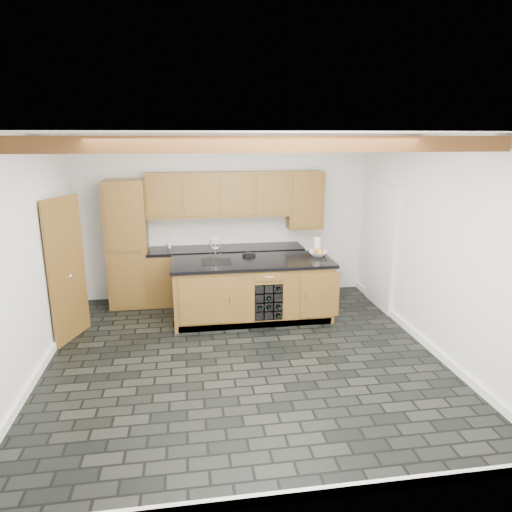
{
  "coord_description": "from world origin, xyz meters",
  "views": [
    {
      "loc": [
        -0.66,
        -5.37,
        2.76
      ],
      "look_at": [
        0.28,
        0.8,
        1.13
      ],
      "focal_mm": 32.0,
      "sensor_mm": 36.0,
      "label": 1
    }
  ],
  "objects": [
    {
      "name": "faucet",
      "position": [
        -0.25,
        1.33,
        0.96
      ],
      "size": [
        0.45,
        0.4,
        0.34
      ],
      "color": "black",
      "rests_on": "island"
    },
    {
      "name": "kitchen_scale",
      "position": [
        0.28,
        1.56,
        0.96
      ],
      "size": [
        0.21,
        0.16,
        0.06
      ],
      "rotation": [
        0.0,
        0.0,
        0.37
      ],
      "color": "black",
      "rests_on": "island"
    },
    {
      "name": "fruit_bowl",
      "position": [
        1.38,
        1.43,
        0.97
      ],
      "size": [
        0.38,
        0.38,
        0.07
      ],
      "primitive_type": "imported",
      "rotation": [
        0.0,
        0.0,
        -0.39
      ],
      "color": "beige",
      "rests_on": "island"
    },
    {
      "name": "mug",
      "position": [
        -0.98,
        2.31,
        0.97
      ],
      "size": [
        0.11,
        0.11,
        0.09
      ],
      "primitive_type": "imported",
      "rotation": [
        0.0,
        0.0,
        0.21
      ],
      "color": "white",
      "rests_on": "back_cabinetry"
    },
    {
      "name": "ground",
      "position": [
        0.0,
        0.0,
        0.0
      ],
      "size": [
        5.0,
        5.0,
        0.0
      ],
      "primitive_type": "plane",
      "color": "black",
      "rests_on": "ground"
    },
    {
      "name": "back_cabinetry",
      "position": [
        -0.38,
        2.24,
        0.98
      ],
      "size": [
        3.65,
        0.62,
        2.2
      ],
      "color": "brown",
      "rests_on": "ground"
    },
    {
      "name": "paper_towel",
      "position": [
        1.42,
        1.63,
        1.06
      ],
      "size": [
        0.11,
        0.11,
        0.26
      ],
      "primitive_type": "cylinder",
      "color": "white",
      "rests_on": "island"
    },
    {
      "name": "fruit_cluster",
      "position": [
        1.38,
        1.43,
        1.0
      ],
      "size": [
        0.16,
        0.17,
        0.07
      ],
      "color": "#B11725",
      "rests_on": "fruit_bowl"
    },
    {
      "name": "room_shell",
      "position": [
        -0.09,
        0.53,
        1.53
      ],
      "size": [
        5.01,
        5.0,
        5.0
      ],
      "color": "white",
      "rests_on": "ground"
    },
    {
      "name": "island",
      "position": [
        0.31,
        1.28,
        0.46
      ],
      "size": [
        2.48,
        0.96,
        0.93
      ],
      "color": "brown",
      "rests_on": "ground"
    }
  ]
}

